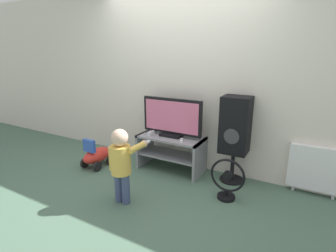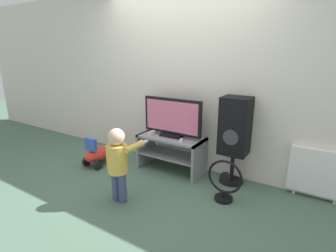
% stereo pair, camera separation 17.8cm
% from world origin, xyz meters
% --- Properties ---
extents(ground_plane, '(16.00, 16.00, 0.00)m').
position_xyz_m(ground_plane, '(0.00, 0.00, 0.00)').
color(ground_plane, '#4C6B56').
extents(wall_back, '(10.00, 0.06, 2.60)m').
position_xyz_m(wall_back, '(0.00, 0.53, 1.30)').
color(wall_back, silver).
rests_on(wall_back, ground_plane).
extents(tv_stand, '(0.94, 0.45, 0.51)m').
position_xyz_m(tv_stand, '(0.00, 0.22, 0.33)').
color(tv_stand, gray).
rests_on(tv_stand, ground_plane).
extents(television, '(0.89, 0.20, 0.54)m').
position_xyz_m(television, '(0.00, 0.24, 0.77)').
color(television, black).
rests_on(television, tv_stand).
extents(game_console, '(0.04, 0.18, 0.05)m').
position_xyz_m(game_console, '(-0.29, 0.18, 0.53)').
color(game_console, white).
rests_on(game_console, tv_stand).
extents(remote_primary, '(0.08, 0.13, 0.03)m').
position_xyz_m(remote_primary, '(0.22, 0.12, 0.52)').
color(remote_primary, white).
rests_on(remote_primary, tv_stand).
extents(child, '(0.33, 0.49, 0.87)m').
position_xyz_m(child, '(-0.07, -0.79, 0.51)').
color(child, '#3F4C72').
rests_on(child, ground_plane).
extents(speaker_tower, '(0.35, 0.32, 1.14)m').
position_xyz_m(speaker_tower, '(0.87, 0.33, 0.74)').
color(speaker_tower, black).
rests_on(speaker_tower, ground_plane).
extents(floor_fan, '(0.41, 0.21, 0.50)m').
position_xyz_m(floor_fan, '(0.94, -0.15, 0.22)').
color(floor_fan, black).
rests_on(floor_fan, ground_plane).
extents(ride_on_toy, '(0.29, 0.51, 0.46)m').
position_xyz_m(ride_on_toy, '(-1.02, -0.22, 0.17)').
color(ride_on_toy, red).
rests_on(ride_on_toy, ground_plane).
extents(radiator, '(0.61, 0.08, 0.61)m').
position_xyz_m(radiator, '(1.82, 0.46, 0.33)').
color(radiator, white).
rests_on(radiator, ground_plane).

